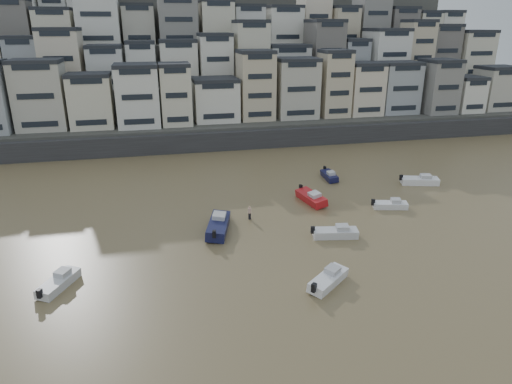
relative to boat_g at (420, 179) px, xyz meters
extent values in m
cube|color=#38383A|center=(-26.77, 26.64, 0.94)|extent=(140.00, 3.00, 3.50)
cube|color=#4C4C47|center=(-21.77, 33.64, 1.19)|extent=(140.00, 14.00, 4.00)
cube|color=#4C4C47|center=(-21.77, 45.64, 4.19)|extent=(140.00, 14.00, 10.00)
cube|color=#4C4C47|center=(-21.77, 57.64, 8.19)|extent=(140.00, 14.00, 18.00)
cube|color=#4C4C47|center=(-21.77, 69.64, 12.19)|extent=(140.00, 16.00, 26.00)
cube|color=#4C4C47|center=(-21.77, 83.64, 15.19)|extent=(140.00, 18.00, 32.00)
camera|label=1|loc=(-38.09, -57.02, 21.60)|focal=32.00mm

